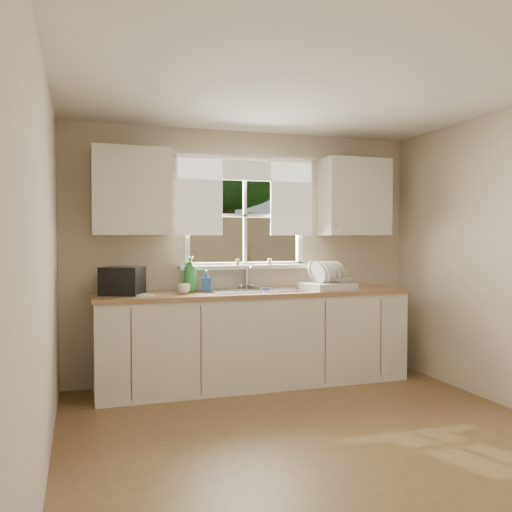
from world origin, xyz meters
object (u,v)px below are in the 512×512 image
object	(u,v)px
soap_bottle_a	(190,274)
black_appliance	(122,281)
dish_rack	(328,282)
cup	(184,289)

from	to	relation	value
soap_bottle_a	black_appliance	xyz separation A→B (m)	(-0.63, -0.05, -0.04)
dish_rack	cup	size ratio (longest dim) A/B	4.50
dish_rack	soap_bottle_a	xyz separation A→B (m)	(-1.37, 0.13, 0.10)
dish_rack	cup	xyz separation A→B (m)	(-1.46, -0.02, -0.03)
dish_rack	soap_bottle_a	world-z (taller)	soap_bottle_a
dish_rack	soap_bottle_a	bearing A→B (deg)	174.71
black_appliance	soap_bottle_a	bearing A→B (deg)	29.24
dish_rack	soap_bottle_a	distance (m)	1.38
soap_bottle_a	black_appliance	bearing A→B (deg)	169.17
dish_rack	soap_bottle_a	size ratio (longest dim) A/B	1.60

